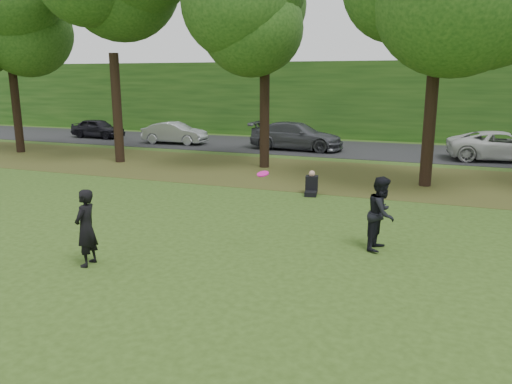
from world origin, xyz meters
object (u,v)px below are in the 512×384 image
Objects in this scene: player_left at (86,228)px; frisbee at (263,174)px; seated_person at (311,186)px; player_right at (381,213)px.

frisbee is at bearing 114.12° from player_left.
player_left is at bearing -149.43° from frisbee.
player_left is 2.04× the size of seated_person.
player_right is 5.79m from seated_person.
frisbee is at bearing 127.04° from player_right.
frisbee is at bearing -95.45° from seated_person.
player_right is 3.00m from frisbee.
frisbee reaches higher than player_right.
player_right is at bearing -68.87° from seated_person.
player_left is at bearing 128.37° from player_right.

